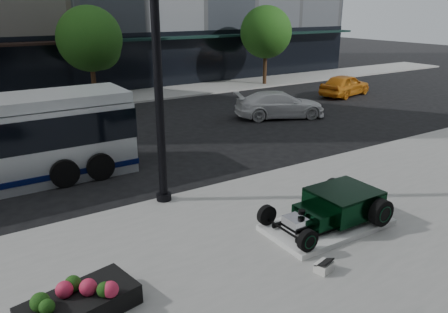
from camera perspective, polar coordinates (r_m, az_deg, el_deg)
ground at (r=16.04m, az=-6.30°, el=-2.01°), size 120.00×120.00×0.00m
sidewalk_far at (r=28.83m, az=-18.88°, el=6.68°), size 70.00×4.00×0.12m
street_trees at (r=27.72m, az=-16.87°, el=14.21°), size 29.80×3.80×5.70m
display_plinth at (r=12.14m, az=13.31°, el=-8.65°), size 3.40×1.80×0.15m
hot_rod at (r=12.15m, az=14.61°, el=-6.11°), size 3.22×2.00×0.81m
info_plaque at (r=10.27m, az=12.91°, el=-13.82°), size 0.46×0.39×0.31m
lamppost at (r=12.47m, az=-8.64°, el=10.62°), size 0.46×0.46×8.29m
flower_planter at (r=9.19m, az=-18.35°, el=-17.77°), size 2.31×1.48×0.69m
white_sedan at (r=23.89m, az=7.30°, el=6.74°), size 5.23×3.67×1.40m
yellow_taxi at (r=30.68m, az=15.52°, el=8.98°), size 4.55×2.63×1.45m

